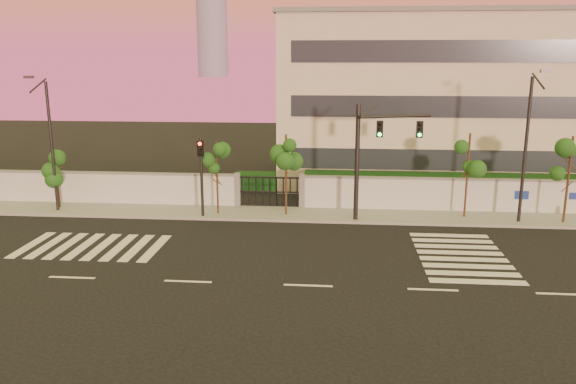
# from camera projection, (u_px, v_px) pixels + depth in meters

# --- Properties ---
(ground) EXTENTS (120.00, 120.00, 0.00)m
(ground) POSITION_uv_depth(u_px,v_px,m) (308.00, 286.00, 22.87)
(ground) COLOR black
(ground) RESTS_ON ground
(sidewalk) EXTENTS (60.00, 3.00, 0.15)m
(sidewalk) POSITION_uv_depth(u_px,v_px,m) (317.00, 215.00, 33.03)
(sidewalk) COLOR gray
(sidewalk) RESTS_ON ground
(perimeter_wall) EXTENTS (60.00, 0.36, 2.20)m
(perimeter_wall) POSITION_uv_depth(u_px,v_px,m) (320.00, 193.00, 34.25)
(perimeter_wall) COLOR silver
(perimeter_wall) RESTS_ON ground
(hedge_row) EXTENTS (41.00, 4.25, 1.80)m
(hedge_row) POSITION_uv_depth(u_px,v_px,m) (337.00, 187.00, 36.87)
(hedge_row) COLOR black
(hedge_row) RESTS_ON ground
(institutional_building) EXTENTS (24.40, 12.40, 12.25)m
(institutional_building) POSITION_uv_depth(u_px,v_px,m) (444.00, 98.00, 42.02)
(institutional_building) COLOR beige
(institutional_building) RESTS_ON ground
(road_markings) EXTENTS (57.00, 7.62, 0.02)m
(road_markings) POSITION_uv_depth(u_px,v_px,m) (279.00, 253.00, 26.64)
(road_markings) COLOR silver
(road_markings) RESTS_ON ground
(street_tree_b) EXTENTS (1.43, 1.14, 3.57)m
(street_tree_b) POSITION_uv_depth(u_px,v_px,m) (57.00, 167.00, 33.91)
(street_tree_b) COLOR #382314
(street_tree_b) RESTS_ON ground
(street_tree_c) EXTENTS (1.40, 1.11, 4.41)m
(street_tree_c) POSITION_uv_depth(u_px,v_px,m) (217.00, 161.00, 32.42)
(street_tree_c) COLOR #382314
(street_tree_c) RESTS_ON ground
(street_tree_d) EXTENTS (1.51, 1.20, 4.86)m
(street_tree_d) POSITION_uv_depth(u_px,v_px,m) (286.00, 157.00, 32.09)
(street_tree_d) COLOR #382314
(street_tree_d) RESTS_ON ground
(street_tree_e) EXTENTS (1.46, 1.16, 4.98)m
(street_tree_e) POSITION_uv_depth(u_px,v_px,m) (469.00, 156.00, 31.61)
(street_tree_e) COLOR #382314
(street_tree_e) RESTS_ON ground
(street_tree_f) EXTENTS (1.61, 1.28, 4.97)m
(street_tree_f) POSITION_uv_depth(u_px,v_px,m) (571.00, 160.00, 30.49)
(street_tree_f) COLOR #382314
(street_tree_f) RESTS_ON ground
(traffic_signal_main) EXTENTS (4.13, 1.38, 6.64)m
(traffic_signal_main) POSITION_uv_depth(u_px,v_px,m) (373.00, 149.00, 30.85)
(traffic_signal_main) COLOR black
(traffic_signal_main) RESTS_ON ground
(traffic_signal_secondary) EXTENTS (0.37, 0.35, 4.73)m
(traffic_signal_secondary) POSITION_uv_depth(u_px,v_px,m) (201.00, 167.00, 31.92)
(traffic_signal_secondary) COLOR black
(traffic_signal_secondary) RESTS_ON ground
(streetlight_west) EXTENTS (0.49, 1.96, 8.14)m
(streetlight_west) POSITION_uv_depth(u_px,v_px,m) (50.00, 140.00, 32.69)
(streetlight_west) COLOR black
(streetlight_west) RESTS_ON ground
(streetlight_east) EXTENTS (0.51, 2.05, 8.50)m
(streetlight_east) POSITION_uv_depth(u_px,v_px,m) (527.00, 143.00, 30.25)
(streetlight_east) COLOR black
(streetlight_east) RESTS_ON ground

